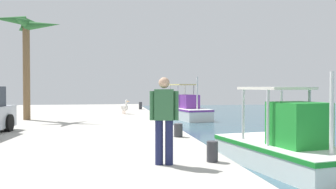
% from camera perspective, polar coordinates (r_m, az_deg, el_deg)
% --- Properties ---
extents(quay_pier, '(36.00, 10.00, 0.80)m').
position_cam_1_polar(quay_pier, '(13.82, -19.58, -6.96)').
color(quay_pier, '#BCB7AD').
rests_on(quay_pier, ground).
extents(fishing_boat_nearest, '(6.17, 2.94, 3.01)m').
position_cam_1_polar(fishing_boat_nearest, '(26.16, 2.71, -2.52)').
color(fishing_boat_nearest, white).
rests_on(fishing_boat_nearest, ground).
extents(fishing_boat_second, '(5.12, 2.84, 2.74)m').
position_cam_1_polar(fishing_boat_second, '(10.89, 18.39, -7.96)').
color(fishing_boat_second, white).
rests_on(fishing_boat_second, ground).
extents(pelican, '(0.94, 0.62, 0.82)m').
position_cam_1_polar(pelican, '(20.51, -6.99, -1.97)').
color(pelican, tan).
rests_on(pelican, quay_pier).
extents(fisherman_standing, '(0.31, 0.57, 1.75)m').
position_cam_1_polar(fisherman_standing, '(7.15, -0.63, -3.58)').
color(fisherman_standing, '#1E234C').
rests_on(fisherman_standing, quay_pier).
extents(mooring_bollard_nearest, '(0.22, 0.22, 0.50)m').
position_cam_1_polar(mooring_bollard_nearest, '(24.45, -4.42, -1.79)').
color(mooring_bollard_nearest, '#333338').
rests_on(mooring_bollard_nearest, quay_pier).
extents(mooring_bollard_second, '(0.28, 0.28, 0.41)m').
position_cam_1_polar(mooring_bollard_second, '(11.15, 1.64, -5.72)').
color(mooring_bollard_second, '#333338').
rests_on(mooring_bollard_second, quay_pier).
extents(mooring_bollard_third, '(0.24, 0.24, 0.43)m').
position_cam_1_polar(mooring_bollard_third, '(7.58, 7.09, -9.02)').
color(mooring_bollard_third, '#333338').
rests_on(mooring_bollard_third, quay_pier).
extents(palm_tree, '(2.56, 3.19, 4.85)m').
position_cam_1_polar(palm_tree, '(18.07, -21.59, 8.68)').
color(palm_tree, brown).
rests_on(palm_tree, quay_pier).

